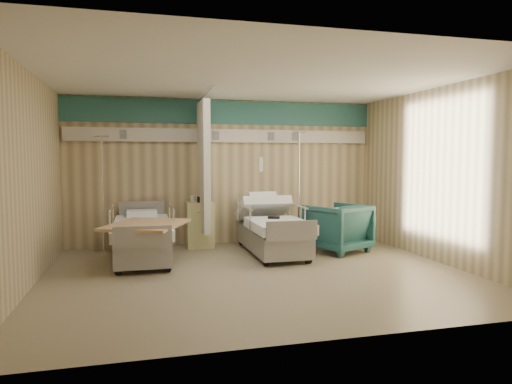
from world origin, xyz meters
TOP-DOWN VIEW (x-y plane):
  - ground at (0.00, 0.00)m, footprint 6.00×5.00m
  - room_walls at (-0.03, 0.25)m, footprint 6.04×5.04m
  - bed_right at (0.60, 1.30)m, footprint 1.00×2.16m
  - bed_left at (-1.60, 1.30)m, footprint 1.00×2.16m
  - bedside_cabinet at (-0.55, 2.20)m, footprint 0.50×0.48m
  - visitor_armchair at (1.78, 1.17)m, footprint 1.24×1.25m
  - waffle_blanket at (1.80, 1.16)m, footprint 0.80×0.76m
  - iv_stand_right at (1.37, 2.08)m, footprint 0.39×0.39m
  - iv_stand_left at (-2.26, 2.20)m, footprint 0.37×0.37m
  - call_remote at (0.59, 1.17)m, footprint 0.22×0.16m
  - tan_blanket at (-1.54, 0.84)m, footprint 1.45×1.58m
  - toiletry_bag at (-0.50, 2.14)m, footprint 0.21×0.14m
  - white_cup at (-0.67, 2.27)m, footprint 0.10×0.10m

SIDE VIEW (x-z plane):
  - ground at x=0.00m, z-range 0.00..0.00m
  - bed_right at x=0.60m, z-range 0.00..0.63m
  - bed_left at x=-1.60m, z-range 0.00..0.63m
  - iv_stand_left at x=-2.26m, z-range -0.61..1.46m
  - bedside_cabinet at x=-0.55m, z-range 0.00..0.85m
  - visitor_armchair at x=1.78m, z-range 0.00..0.86m
  - iv_stand_right at x=1.37m, z-range -0.65..1.54m
  - tan_blanket at x=-1.54m, z-range 0.63..0.67m
  - call_remote at x=0.59m, z-range 0.63..0.67m
  - waffle_blanket at x=1.80m, z-range 0.86..0.93m
  - toiletry_bag at x=-0.50m, z-range 0.85..0.96m
  - white_cup at x=-0.67m, z-range 0.85..0.97m
  - room_walls at x=-0.03m, z-range 0.45..3.27m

